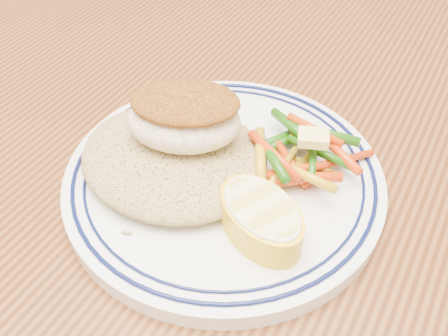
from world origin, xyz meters
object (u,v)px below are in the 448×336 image
(dining_table, at_px, (186,231))
(lemon_wedge, at_px, (261,218))
(rice_pilaf, at_px, (173,154))
(fish_fillet, at_px, (184,116))
(vegetable_pile, at_px, (299,153))
(plate, at_px, (224,178))

(dining_table, bearing_deg, lemon_wedge, -25.78)
(dining_table, relative_size, rice_pilaf, 10.20)
(fish_fillet, bearing_deg, lemon_wedge, -24.01)
(rice_pilaf, xyz_separation_m, vegetable_pile, (0.08, 0.05, -0.00))
(plate, relative_size, fish_fillet, 2.40)
(fish_fillet, xyz_separation_m, vegetable_pile, (0.08, 0.04, -0.03))
(plate, height_order, fish_fillet, fish_fillet)
(lemon_wedge, bearing_deg, vegetable_pile, 92.60)
(dining_table, xyz_separation_m, fish_fillet, (0.01, -0.01, 0.16))
(rice_pilaf, height_order, vegetable_pile, vegetable_pile)
(dining_table, relative_size, lemon_wedge, 17.43)
(dining_table, distance_m, plate, 0.12)
(fish_fillet, bearing_deg, plate, 1.80)
(fish_fillet, height_order, lemon_wedge, fish_fillet)
(plate, bearing_deg, vegetable_pile, 36.46)
(rice_pilaf, bearing_deg, lemon_wedge, -15.46)
(fish_fillet, bearing_deg, dining_table, 145.35)
(plate, xyz_separation_m, lemon_wedge, (0.05, -0.04, 0.02))
(plate, xyz_separation_m, rice_pilaf, (-0.04, -0.01, 0.02))
(fish_fillet, relative_size, vegetable_pile, 1.13)
(vegetable_pile, bearing_deg, fish_fillet, -155.99)
(dining_table, distance_m, fish_fillet, 0.16)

